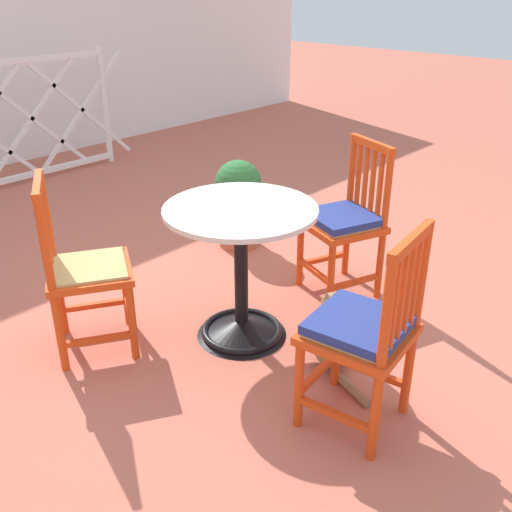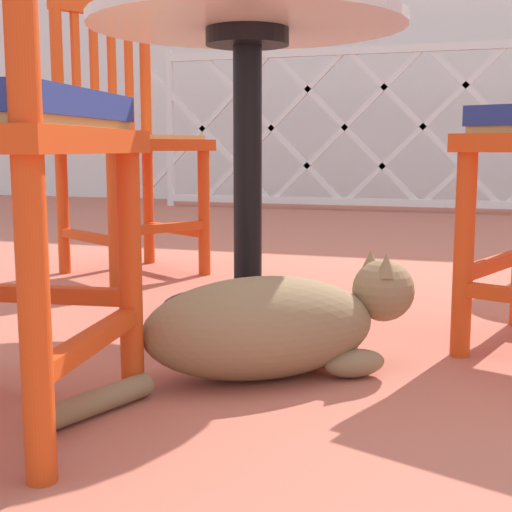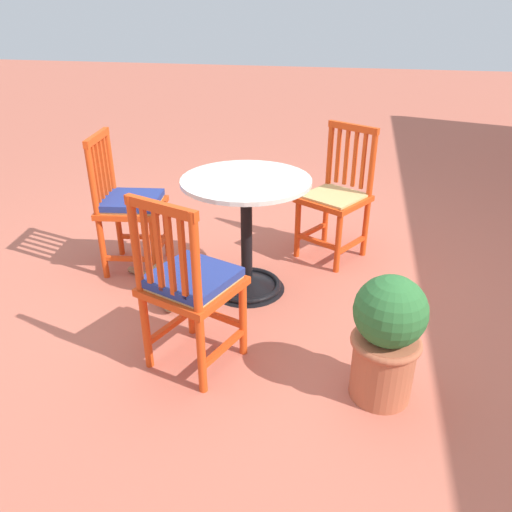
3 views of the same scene
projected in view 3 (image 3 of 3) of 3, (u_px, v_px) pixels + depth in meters
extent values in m
plane|color=#BC604C|center=(248.00, 300.00, 3.09)|extent=(24.00, 24.00, 0.00)
cone|color=black|center=(247.00, 281.00, 3.19)|extent=(0.48, 0.48, 0.10)
torus|color=black|center=(247.00, 285.00, 3.21)|extent=(0.44, 0.44, 0.04)
cylinder|color=black|center=(247.00, 235.00, 3.05)|extent=(0.07, 0.07, 0.66)
cylinder|color=black|center=(246.00, 186.00, 2.91)|extent=(0.20, 0.20, 0.04)
cylinder|color=silver|center=(246.00, 181.00, 2.89)|extent=(0.76, 0.76, 0.02)
cylinder|color=#D64214|center=(338.00, 241.00, 3.31)|extent=(0.04, 0.04, 0.45)
cylinder|color=#D64214|center=(298.00, 227.00, 3.52)|extent=(0.04, 0.04, 0.45)
cylinder|color=#D64214|center=(369.00, 195.00, 3.43)|extent=(0.04, 0.04, 0.91)
cylinder|color=#D64214|center=(328.00, 184.00, 3.64)|extent=(0.04, 0.04, 0.91)
cube|color=#D64214|center=(351.00, 245.00, 3.46)|extent=(0.31, 0.20, 0.03)
cube|color=#D64214|center=(312.00, 231.00, 3.67)|extent=(0.31, 0.20, 0.03)
cube|color=#D64214|center=(317.00, 242.00, 3.44)|extent=(0.20, 0.31, 0.03)
cube|color=#D64214|center=(334.00, 199.00, 3.43)|extent=(0.55, 0.55, 0.04)
cube|color=tan|center=(334.00, 196.00, 3.42)|extent=(0.48, 0.48, 0.02)
cube|color=#D64214|center=(363.00, 161.00, 3.37)|extent=(0.03, 0.03, 0.39)
cube|color=#D64214|center=(355.00, 159.00, 3.41)|extent=(0.03, 0.03, 0.39)
cube|color=#D64214|center=(346.00, 157.00, 3.45)|extent=(0.03, 0.03, 0.39)
cube|color=#D64214|center=(338.00, 156.00, 3.49)|extent=(0.03, 0.03, 0.39)
cube|color=#D64214|center=(353.00, 127.00, 3.34)|extent=(0.22, 0.34, 0.04)
cylinder|color=#D64214|center=(166.00, 227.00, 3.53)|extent=(0.04, 0.04, 0.45)
cylinder|color=#D64214|center=(154.00, 248.00, 3.23)|extent=(0.04, 0.04, 0.45)
cylinder|color=#D64214|center=(114.00, 195.00, 3.44)|extent=(0.04, 0.04, 0.91)
cylinder|color=#D64214|center=(97.00, 213.00, 3.14)|extent=(0.04, 0.04, 0.91)
cube|color=#D64214|center=(143.00, 237.00, 3.58)|extent=(0.07, 0.34, 0.03)
cube|color=#D64214|center=(130.00, 259.00, 3.28)|extent=(0.07, 0.34, 0.03)
cube|color=#D64214|center=(161.00, 244.00, 3.40)|extent=(0.34, 0.07, 0.03)
cube|color=#D64214|center=(132.00, 207.00, 3.29)|extent=(0.45, 0.45, 0.04)
cube|color=tan|center=(132.00, 204.00, 3.28)|extent=(0.39, 0.39, 0.02)
cube|color=#D64214|center=(107.00, 166.00, 3.28)|extent=(0.03, 0.02, 0.39)
cube|color=#D64214|center=(103.00, 169.00, 3.22)|extent=(0.03, 0.02, 0.39)
cube|color=#D64214|center=(100.00, 172.00, 3.16)|extent=(0.03, 0.02, 0.39)
cube|color=#D64214|center=(96.00, 175.00, 3.10)|extent=(0.03, 0.02, 0.39)
cube|color=#D64214|center=(97.00, 137.00, 3.09)|extent=(0.38, 0.08, 0.04)
cube|color=navy|center=(131.00, 200.00, 3.27)|extent=(0.41, 0.41, 0.04)
cylinder|color=#D64214|center=(190.00, 297.00, 2.69)|extent=(0.04, 0.04, 0.45)
cylinder|color=#D64214|center=(243.00, 316.00, 2.53)|extent=(0.04, 0.04, 0.45)
cylinder|color=#D64214|center=(141.00, 288.00, 2.33)|extent=(0.04, 0.04, 0.91)
cylinder|color=#D64214|center=(199.00, 309.00, 2.17)|extent=(0.04, 0.04, 0.91)
cube|color=#D64214|center=(170.00, 326.00, 2.60)|extent=(0.33, 0.15, 0.03)
cube|color=#D64214|center=(224.00, 348.00, 2.44)|extent=(0.33, 0.15, 0.03)
cube|color=#D64214|center=(216.00, 315.00, 2.64)|extent=(0.15, 0.33, 0.03)
cube|color=#D64214|center=(193.00, 286.00, 2.39)|extent=(0.52, 0.52, 0.04)
cube|color=tan|center=(193.00, 282.00, 2.38)|extent=(0.45, 0.45, 0.02)
cube|color=#D64214|center=(147.00, 248.00, 2.20)|extent=(0.03, 0.03, 0.39)
cube|color=#D64214|center=(159.00, 251.00, 2.16)|extent=(0.03, 0.03, 0.39)
cube|color=#D64214|center=(171.00, 255.00, 2.13)|extent=(0.03, 0.03, 0.39)
cube|color=#D64214|center=(183.00, 259.00, 2.10)|extent=(0.03, 0.03, 0.39)
cube|color=#D64214|center=(160.00, 208.00, 2.05)|extent=(0.17, 0.37, 0.04)
cube|color=navy|center=(192.00, 277.00, 2.37)|extent=(0.46, 0.46, 0.04)
ellipsoid|color=#8E704C|center=(168.00, 282.00, 3.10)|extent=(0.47, 0.42, 0.19)
ellipsoid|color=silver|center=(173.00, 291.00, 3.02)|extent=(0.23, 0.23, 0.14)
sphere|color=#8E704C|center=(180.00, 293.00, 2.87)|extent=(0.12, 0.12, 0.12)
ellipsoid|color=silver|center=(182.00, 299.00, 2.84)|extent=(0.07, 0.07, 0.04)
cone|color=#8E704C|center=(184.00, 283.00, 2.87)|extent=(0.04, 0.04, 0.04)
cone|color=#8E704C|center=(173.00, 285.00, 2.85)|extent=(0.04, 0.04, 0.04)
ellipsoid|color=#8E704C|center=(186.00, 302.00, 3.02)|extent=(0.13, 0.12, 0.05)
ellipsoid|color=#8E704C|center=(168.00, 306.00, 2.98)|extent=(0.13, 0.12, 0.05)
cylinder|color=#8E704C|center=(142.00, 273.00, 3.35)|extent=(0.11, 0.22, 0.04)
cylinder|color=#B25B3D|center=(382.00, 367.00, 2.28)|extent=(0.28, 0.28, 0.32)
torus|color=#B25B3D|center=(386.00, 342.00, 2.22)|extent=(0.32, 0.32, 0.04)
sphere|color=#2D6B33|center=(390.00, 311.00, 2.15)|extent=(0.32, 0.32, 0.32)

